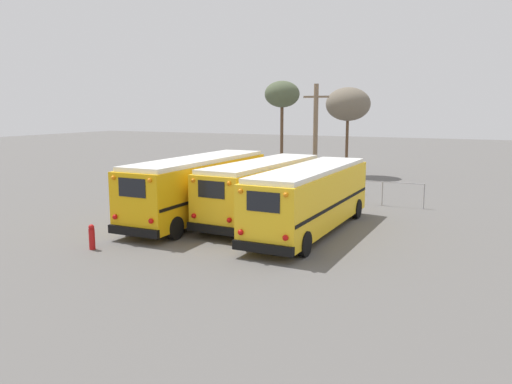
{
  "coord_description": "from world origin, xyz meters",
  "views": [
    {
      "loc": [
        10.37,
        -21.64,
        5.59
      ],
      "look_at": [
        0.0,
        0.12,
        1.57
      ],
      "focal_mm": 35.0,
      "sensor_mm": 36.0,
      "label": 1
    }
  ],
  "objects_px": {
    "utility_pole": "(315,136)",
    "bare_tree_1": "(348,104)",
    "school_bus_2": "(311,197)",
    "school_bus_0": "(199,186)",
    "school_bus_1": "(263,188)",
    "fire_hydrant": "(92,237)",
    "bare_tree_0": "(282,95)"
  },
  "relations": [
    {
      "from": "school_bus_1",
      "to": "school_bus_2",
      "type": "bearing_deg",
      "value": -23.63
    },
    {
      "from": "school_bus_1",
      "to": "fire_hydrant",
      "type": "distance_m",
      "value": 8.89
    },
    {
      "from": "utility_pole",
      "to": "bare_tree_0",
      "type": "xyz_separation_m",
      "value": [
        -5.66,
        7.58,
        3.01
      ]
    },
    {
      "from": "bare_tree_1",
      "to": "school_bus_0",
      "type": "bearing_deg",
      "value": -96.31
    },
    {
      "from": "utility_pole",
      "to": "bare_tree_1",
      "type": "relative_size",
      "value": 0.99
    },
    {
      "from": "bare_tree_1",
      "to": "fire_hydrant",
      "type": "xyz_separation_m",
      "value": [
        -3.15,
        -26.53,
        -5.44
      ]
    },
    {
      "from": "utility_pole",
      "to": "bare_tree_0",
      "type": "distance_m",
      "value": 9.93
    },
    {
      "from": "school_bus_1",
      "to": "school_bus_0",
      "type": "bearing_deg",
      "value": -157.19
    },
    {
      "from": "school_bus_0",
      "to": "bare_tree_1",
      "type": "distance_m",
      "value": 20.48
    },
    {
      "from": "school_bus_1",
      "to": "fire_hydrant",
      "type": "height_order",
      "value": "school_bus_1"
    },
    {
      "from": "school_bus_2",
      "to": "bare_tree_1",
      "type": "xyz_separation_m",
      "value": [
        -3.82,
        19.97,
        4.32
      ]
    },
    {
      "from": "school_bus_2",
      "to": "utility_pole",
      "type": "height_order",
      "value": "utility_pole"
    },
    {
      "from": "school_bus_2",
      "to": "bare_tree_0",
      "type": "distance_m",
      "value": 22.07
    },
    {
      "from": "school_bus_0",
      "to": "school_bus_1",
      "type": "bearing_deg",
      "value": 22.81
    },
    {
      "from": "school_bus_1",
      "to": "utility_pole",
      "type": "xyz_separation_m",
      "value": [
        -0.79,
        10.36,
        2.12
      ]
    },
    {
      "from": "fire_hydrant",
      "to": "school_bus_2",
      "type": "bearing_deg",
      "value": 43.24
    },
    {
      "from": "school_bus_1",
      "to": "utility_pole",
      "type": "distance_m",
      "value": 10.6
    },
    {
      "from": "bare_tree_1",
      "to": "fire_hydrant",
      "type": "distance_m",
      "value": 27.26
    },
    {
      "from": "school_bus_1",
      "to": "school_bus_2",
      "type": "xyz_separation_m",
      "value": [
        3.01,
        -1.32,
        0.0
      ]
    },
    {
      "from": "bare_tree_0",
      "to": "fire_hydrant",
      "type": "xyz_separation_m",
      "value": [
        2.49,
        -25.82,
        -6.26
      ]
    },
    {
      "from": "bare_tree_1",
      "to": "utility_pole",
      "type": "bearing_deg",
      "value": -89.9
    },
    {
      "from": "utility_pole",
      "to": "bare_tree_1",
      "type": "xyz_separation_m",
      "value": [
        -0.01,
        8.29,
        2.2
      ]
    },
    {
      "from": "school_bus_2",
      "to": "bare_tree_1",
      "type": "height_order",
      "value": "bare_tree_1"
    },
    {
      "from": "school_bus_0",
      "to": "utility_pole",
      "type": "distance_m",
      "value": 12.01
    },
    {
      "from": "fire_hydrant",
      "to": "school_bus_1",
      "type": "bearing_deg",
      "value": 63.3
    },
    {
      "from": "school_bus_0",
      "to": "school_bus_1",
      "type": "height_order",
      "value": "school_bus_0"
    },
    {
      "from": "bare_tree_1",
      "to": "fire_hydrant",
      "type": "height_order",
      "value": "bare_tree_1"
    },
    {
      "from": "school_bus_2",
      "to": "bare_tree_1",
      "type": "relative_size",
      "value": 1.41
    },
    {
      "from": "school_bus_0",
      "to": "school_bus_2",
      "type": "distance_m",
      "value": 6.03
    },
    {
      "from": "school_bus_2",
      "to": "fire_hydrant",
      "type": "xyz_separation_m",
      "value": [
        -6.98,
        -6.56,
        -1.12
      ]
    },
    {
      "from": "bare_tree_0",
      "to": "school_bus_1",
      "type": "bearing_deg",
      "value": -70.21
    },
    {
      "from": "school_bus_2",
      "to": "bare_tree_1",
      "type": "distance_m",
      "value": 20.78
    }
  ]
}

